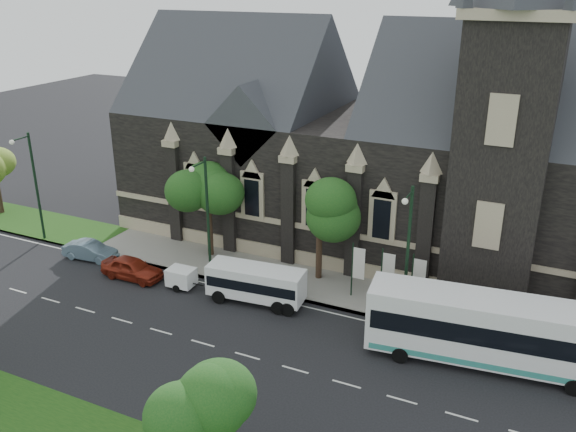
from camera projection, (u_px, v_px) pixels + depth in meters
The scene contains 17 objects.
ground at pixel (203, 343), 35.82m from camera, with size 160.00×160.00×0.00m, color black.
sidewalk at pixel (275, 276), 43.78m from camera, with size 80.00×5.00×0.15m, color gray.
museum at pixel (388, 144), 46.58m from camera, with size 40.00×17.70×29.90m.
tree_park_east at pixel (200, 401), 23.83m from camera, with size 3.40×3.40×6.28m.
tree_walk_right at pixel (324, 202), 41.41m from camera, with size 4.08×4.08×7.80m.
tree_walk_left at pixel (211, 185), 45.03m from camera, with size 3.91×3.91×7.64m.
street_lamp_near at pixel (407, 249), 35.93m from camera, with size 0.36×1.88×9.00m.
street_lamp_mid at pixel (206, 213), 41.50m from camera, with size 0.36×1.88×9.00m.
street_lamp_far at pixel (33, 181), 47.88m from camera, with size 0.36×1.88×9.00m.
banner_flag_left at pixel (356, 266), 40.01m from camera, with size 0.90×0.10×4.00m.
banner_flag_center at pixel (386, 272), 39.21m from camera, with size 0.90×0.10×4.00m.
banner_flag_right at pixel (416, 278), 38.42m from camera, with size 0.90×0.10×4.00m.
tour_coach at pixel (495, 331), 33.10m from camera, with size 13.98×4.46×4.01m.
shuttle_bus at pixel (256, 282), 39.88m from camera, with size 6.61×2.85×2.48m.
box_trailer at pixel (181, 277), 41.96m from camera, with size 2.69×1.58×1.42m.
sedan at pixel (90, 251), 46.27m from camera, with size 1.48×4.24×1.40m, color slate.
car_far_red at pixel (132, 268), 43.30m from camera, with size 1.85×4.60×1.57m, color maroon.
Camera 1 is at (17.63, -25.47, 20.13)m, focal length 37.96 mm.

